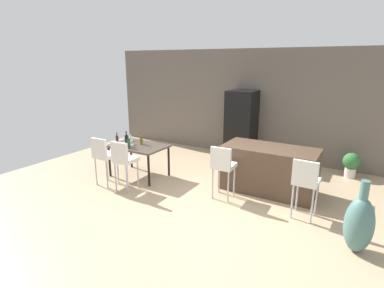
# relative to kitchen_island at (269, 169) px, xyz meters

# --- Properties ---
(ground_plane) EXTENTS (10.00, 10.00, 0.00)m
(ground_plane) POSITION_rel_kitchen_island_xyz_m (-0.66, -0.89, -0.46)
(ground_plane) COLOR tan
(back_wall) EXTENTS (10.00, 0.12, 2.90)m
(back_wall) POSITION_rel_kitchen_island_xyz_m (-0.66, 2.14, 0.99)
(back_wall) COLOR #665B51
(back_wall) RESTS_ON ground_plane
(kitchen_island) EXTENTS (1.85, 0.88, 0.92)m
(kitchen_island) POSITION_rel_kitchen_island_xyz_m (0.00, 0.00, 0.00)
(kitchen_island) COLOR #4C3828
(kitchen_island) RESTS_ON ground_plane
(bar_chair_left) EXTENTS (0.42, 0.42, 1.05)m
(bar_chair_left) POSITION_rel_kitchen_island_xyz_m (-0.65, -0.82, 0.24)
(bar_chair_left) COLOR silver
(bar_chair_left) RESTS_ON ground_plane
(bar_chair_middle) EXTENTS (0.41, 0.41, 1.05)m
(bar_chair_middle) POSITION_rel_kitchen_island_xyz_m (0.85, -0.82, 0.24)
(bar_chair_middle) COLOR silver
(bar_chair_middle) RESTS_ON ground_plane
(dining_table) EXTENTS (1.26, 0.85, 0.74)m
(dining_table) POSITION_rel_kitchen_island_xyz_m (-2.80, -0.73, 0.21)
(dining_table) COLOR #4C4238
(dining_table) RESTS_ON ground_plane
(dining_chair_near) EXTENTS (0.40, 0.40, 1.05)m
(dining_chair_near) POSITION_rel_kitchen_island_xyz_m (-3.08, -1.51, 0.24)
(dining_chair_near) COLOR silver
(dining_chair_near) RESTS_ON ground_plane
(dining_chair_far) EXTENTS (0.41, 0.41, 1.05)m
(dining_chair_far) POSITION_rel_kitchen_island_xyz_m (-2.51, -1.51, 0.24)
(dining_chair_far) COLOR silver
(dining_chair_far) RESTS_ON ground_plane
(wine_bottle_far) EXTENTS (0.07, 0.07, 0.29)m
(wine_bottle_far) POSITION_rel_kitchen_island_xyz_m (-2.82, -1.02, 0.39)
(wine_bottle_far) COLOR #194723
(wine_bottle_far) RESTS_ON dining_table
(wine_bottle_corner) EXTENTS (0.06, 0.06, 0.28)m
(wine_bottle_corner) POSITION_rel_kitchen_island_xyz_m (-3.25, -0.93, 0.39)
(wine_bottle_corner) COLOR #471E19
(wine_bottle_corner) RESTS_ON dining_table
(wine_bottle_near) EXTENTS (0.07, 0.07, 0.34)m
(wine_bottle_near) POSITION_rel_kitchen_island_xyz_m (-2.98, -0.90, 0.41)
(wine_bottle_near) COLOR black
(wine_bottle_near) RESTS_ON dining_table
(wine_bottle_left) EXTENTS (0.06, 0.06, 0.30)m
(wine_bottle_left) POSITION_rel_kitchen_island_xyz_m (-2.79, -0.63, 0.39)
(wine_bottle_left) COLOR brown
(wine_bottle_left) RESTS_ON dining_table
(wine_glass_middle) EXTENTS (0.07, 0.07, 0.17)m
(wine_glass_middle) POSITION_rel_kitchen_island_xyz_m (-3.21, -0.52, 0.40)
(wine_glass_middle) COLOR silver
(wine_glass_middle) RESTS_ON dining_table
(wine_glass_right) EXTENTS (0.07, 0.07, 0.17)m
(wine_glass_right) POSITION_rel_kitchen_island_xyz_m (-3.21, -0.72, 0.40)
(wine_glass_right) COLOR silver
(wine_glass_right) RESTS_ON dining_table
(wine_glass_end) EXTENTS (0.07, 0.07, 0.17)m
(wine_glass_end) POSITION_rel_kitchen_island_xyz_m (-2.95, -0.76, 0.40)
(wine_glass_end) COLOR silver
(wine_glass_end) RESTS_ON dining_table
(refrigerator) EXTENTS (0.72, 0.68, 1.84)m
(refrigerator) POSITION_rel_kitchen_island_xyz_m (-1.31, 1.70, 0.46)
(refrigerator) COLOR black
(refrigerator) RESTS_ON ground_plane
(floor_vase) EXTENTS (0.38, 0.38, 1.06)m
(floor_vase) POSITION_rel_kitchen_island_xyz_m (1.69, -1.40, -0.04)
(floor_vase) COLOR #47706B
(floor_vase) RESTS_ON ground_plane
(potted_plant) EXTENTS (0.37, 0.37, 0.57)m
(potted_plant) POSITION_rel_kitchen_island_xyz_m (1.39, 1.69, -0.13)
(potted_plant) COLOR beige
(potted_plant) RESTS_ON ground_plane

